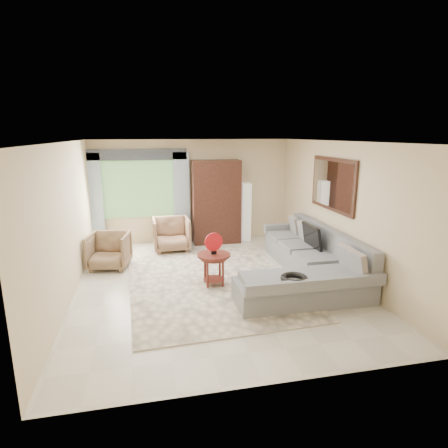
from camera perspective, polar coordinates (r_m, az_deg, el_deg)
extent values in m
plane|color=silver|center=(7.11, -1.39, -9.01)|extent=(6.00, 6.00, 0.00)
cube|color=beige|center=(7.13, -1.89, -8.87)|extent=(3.18, 4.13, 0.02)
cube|color=gray|center=(8.07, 12.06, -5.02)|extent=(0.90, 2.40, 0.40)
cube|color=gray|center=(6.43, 12.13, -9.91)|extent=(2.30, 0.80, 0.40)
cube|color=gray|center=(7.74, 15.79, -2.53)|extent=(0.20, 3.20, 0.50)
cube|color=gray|center=(9.11, 8.90, -0.69)|extent=(0.90, 0.16, 0.22)
cube|color=gray|center=(5.95, 14.05, -8.98)|extent=(2.30, 0.10, 0.18)
cube|color=black|center=(7.75, 13.25, -1.83)|extent=(0.14, 0.74, 0.48)
torus|color=black|center=(5.97, 10.65, -8.14)|extent=(0.43, 0.43, 0.09)
cylinder|color=#531D16|center=(6.82, -1.58, -4.76)|extent=(0.60, 0.60, 0.04)
cylinder|color=#531D16|center=(6.93, -1.56, -7.22)|extent=(0.40, 0.40, 0.54)
cylinder|color=red|center=(6.75, -1.59, -2.75)|extent=(0.34, 0.08, 0.34)
imported|color=olive|center=(8.14, -17.12, -3.90)|extent=(0.93, 0.95, 0.74)
imported|color=#946C51|center=(9.04, -8.02, -1.54)|extent=(0.85, 0.88, 0.79)
imported|color=#999999|center=(9.57, -17.18, -2.12)|extent=(0.44, 0.38, 0.48)
cube|color=black|center=(9.49, -1.24, 3.38)|extent=(1.20, 0.55, 2.10)
cube|color=silver|center=(9.78, 3.31, 1.88)|extent=(0.24, 0.24, 1.50)
cube|color=#669E59|center=(9.52, -12.90, 5.20)|extent=(1.80, 0.04, 1.40)
cube|color=#9EB7CC|center=(9.54, -19.14, 3.29)|extent=(0.40, 0.08, 2.30)
cube|color=#9EB7CC|center=(9.51, -6.47, 3.93)|extent=(0.40, 0.08, 2.30)
cube|color=#1E232D|center=(9.37, -13.18, 10.29)|extent=(2.40, 0.12, 0.26)
cube|color=black|center=(7.80, 16.25, 5.82)|extent=(0.04, 1.70, 1.05)
cube|color=white|center=(7.79, 16.08, 5.81)|extent=(0.02, 1.54, 0.90)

